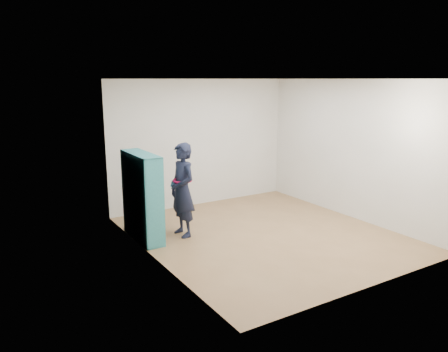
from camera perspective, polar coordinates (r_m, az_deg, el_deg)
floor at (r=7.56m, az=5.38°, el=-7.60°), size 4.50×4.50×0.00m
ceiling at (r=7.09m, az=5.82°, el=12.52°), size 4.50×4.50×0.00m
wall_left at (r=6.23m, az=-9.26°, el=0.38°), size 0.02×4.50×2.60m
wall_right at (r=8.55m, az=16.37°, el=3.33°), size 0.02×4.50×2.60m
wall_back at (r=9.08m, az=-3.00°, el=4.34°), size 4.00×0.02×2.60m
wall_front at (r=5.62m, az=19.51°, el=-1.51°), size 4.00×0.02×2.60m
bookshelf at (r=7.24m, az=-10.79°, el=-2.82°), size 0.31×1.08×1.44m
person at (r=7.30m, az=-5.44°, el=-1.82°), size 0.42×0.60×1.58m
smartphone at (r=7.27m, az=-6.73°, el=-1.06°), size 0.05×0.10×0.14m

